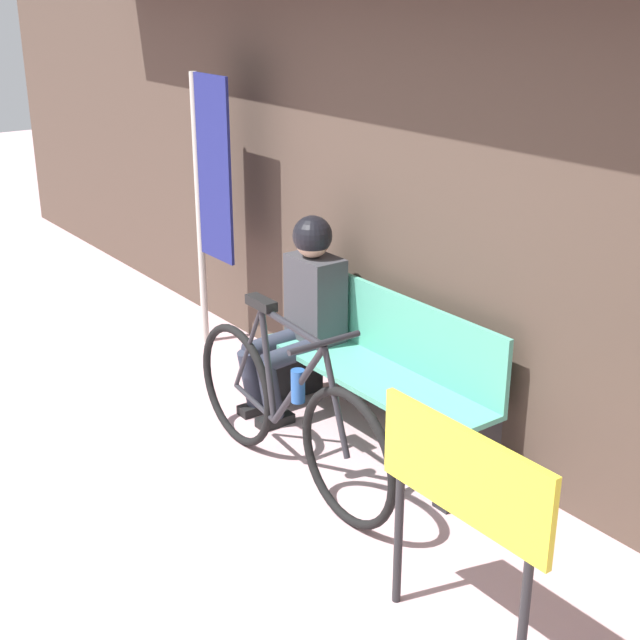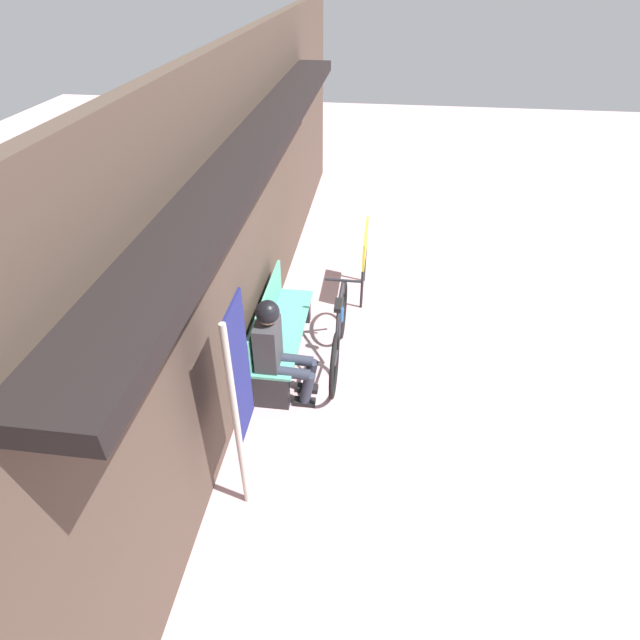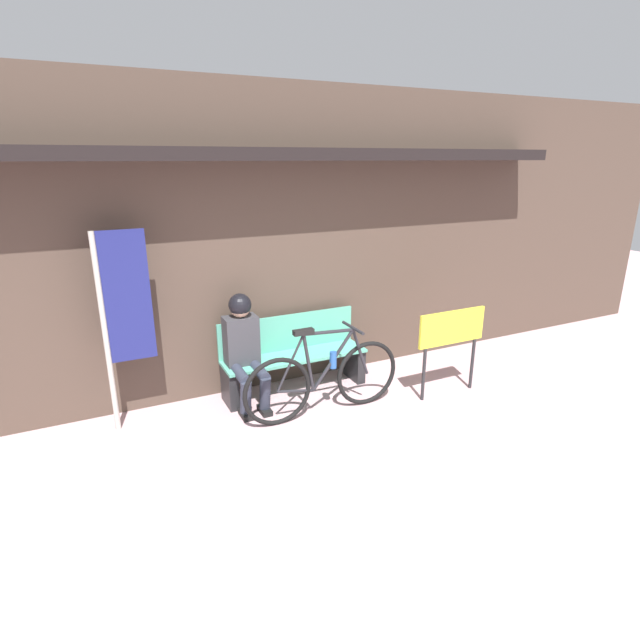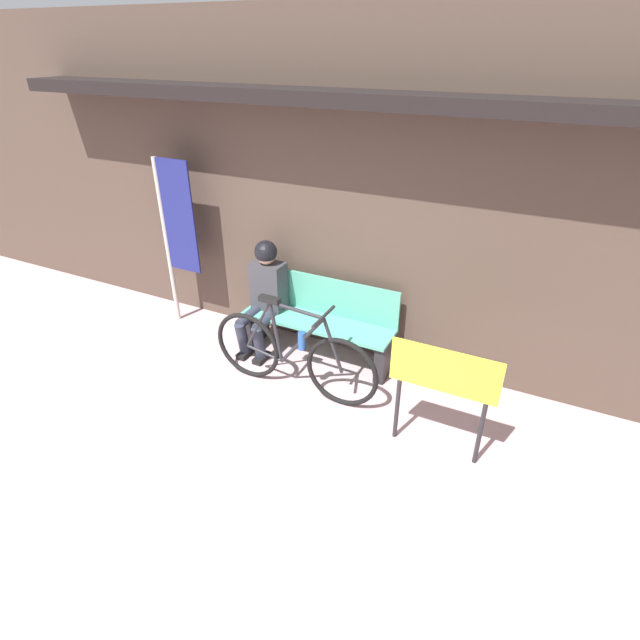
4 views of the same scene
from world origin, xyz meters
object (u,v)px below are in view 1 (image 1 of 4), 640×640
(park_bench_near, at_px, (380,376))
(signboard, at_px, (462,490))
(person_seated, at_px, (303,302))
(banner_pole, at_px, (209,185))
(bicycle, at_px, (287,413))

(park_bench_near, relative_size, signboard, 1.67)
(person_seated, height_order, banner_pole, banner_pole)
(signboard, bearing_deg, bicycle, 172.29)
(person_seated, height_order, signboard, person_seated)
(banner_pole, relative_size, signboard, 1.98)
(person_seated, bearing_deg, bicycle, -41.10)
(bicycle, height_order, banner_pole, banner_pole)
(bicycle, distance_m, person_seated, 0.89)
(park_bench_near, relative_size, banner_pole, 0.84)
(bicycle, xyz_separation_m, banner_pole, (-1.75, 0.59, 0.78))
(bicycle, height_order, signboard, signboard)
(park_bench_near, height_order, banner_pole, banner_pole)
(park_bench_near, xyz_separation_m, signboard, (1.46, -0.85, 0.32))
(park_bench_near, distance_m, banner_pole, 1.87)
(person_seated, xyz_separation_m, signboard, (2.04, -0.74, 0.03))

